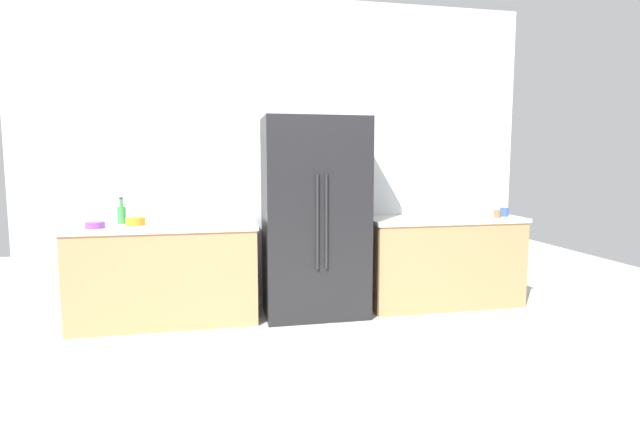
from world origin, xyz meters
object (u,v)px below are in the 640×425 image
Objects in this scene: refrigerator at (315,217)px; cup_c at (498,214)px; cup_a at (504,212)px; toaster at (463,208)px; rice_cooker at (415,204)px; bowl_b at (95,225)px; bottle_a at (122,214)px; cup_b at (204,219)px; bowl_a at (135,221)px.

refrigerator is 24.79× the size of cup_c.
toaster is at bearing 158.34° from cup_a.
rice_cooker reaches higher than toaster.
refrigerator is at bearing 2.88° from bowl_b.
bowl_b is at bearing -176.35° from rice_cooker.
bottle_a reaches higher than cup_a.
rice_cooker is (1.04, 0.09, 0.10)m from refrigerator.
bottle_a is (-2.77, 0.08, -0.04)m from rice_cooker.
bottle_a reaches higher than toaster.
toaster is 2.60m from cup_b.
refrigerator is at bearing 179.38° from cup_a.
cup_b reaches higher than bowl_b.
bottle_a is at bearing 58.48° from bowl_b.
bottle_a is (-1.74, 0.17, 0.05)m from refrigerator.
refrigerator reaches higher than cup_b.
bottle_a is 3.70m from cup_a.
cup_a is at bearing -0.68° from cup_b.
cup_a is 2.98m from cup_b.
bowl_b is (-3.49, -0.22, -0.06)m from toaster.
toaster is 0.96× the size of bottle_a.
bowl_b is (-0.30, -0.12, -0.01)m from bowl_a.
cup_c is 0.47× the size of bowl_b.
refrigerator is 21.33× the size of cup_a.
bowl_b is (-3.74, 0.00, -0.01)m from cup_c.
cup_b is 0.89m from bowl_b.
bowl_b is (-1.90, -0.10, -0.01)m from refrigerator.
bottle_a reaches higher than bowl_a.
cup_b is (-1.02, 0.01, 0.01)m from refrigerator.
bowl_b is at bearing -176.33° from toaster.
bottle_a is at bearing 178.39° from rice_cooker.
bottle_a reaches higher than bowl_b.
rice_cooker is at bearing 5.06° from refrigerator.
cup_c is (3.57, -0.27, -0.05)m from bottle_a.
cup_b is (0.72, -0.16, -0.05)m from bottle_a.
cup_b is at bearing 7.08° from bowl_b.
cup_b is at bearing -1.16° from bowl_a.
bowl_a is at bearing -178.57° from rice_cooker.
refrigerator is at bearing -5.58° from bottle_a.
cup_b is at bearing 179.32° from cup_a.
cup_a is 0.54× the size of bowl_b.
cup_a is at bearing 1.11° from bowl_b.
cup_b is 0.58m from bowl_a.
cup_a is 0.15m from cup_c.
bowl_a is 1.04× the size of bowl_b.
rice_cooker is 3.20× the size of cup_a.
bottle_a is (-3.32, 0.04, 0.00)m from toaster.
bowl_b is at bearing -121.52° from bottle_a.
bowl_a is (-3.56, 0.05, -0.01)m from cup_a.
cup_c is at bearing -2.30° from cup_b.
refrigerator reaches higher than bowl_a.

